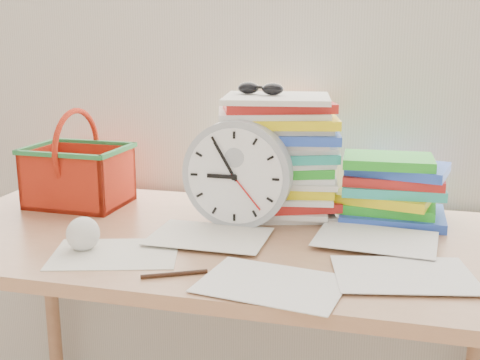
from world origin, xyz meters
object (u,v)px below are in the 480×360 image
(basket, at_px, (78,158))
(clock, at_px, (237,174))
(book_stack, at_px, (392,188))
(paper_stack, at_px, (278,156))
(desk, at_px, (214,264))

(basket, bearing_deg, clock, -7.79)
(book_stack, bearing_deg, paper_stack, -175.98)
(clock, relative_size, basket, 1.01)
(book_stack, bearing_deg, basket, -174.75)
(paper_stack, distance_m, basket, 0.55)
(desk, height_order, paper_stack, paper_stack)
(desk, relative_size, paper_stack, 4.45)
(desk, bearing_deg, book_stack, 29.90)
(paper_stack, bearing_deg, basket, -174.10)
(paper_stack, height_order, book_stack, paper_stack)
(desk, xyz_separation_m, clock, (0.04, 0.07, 0.21))
(desk, xyz_separation_m, book_stack, (0.40, 0.23, 0.16))
(desk, relative_size, book_stack, 5.02)
(book_stack, relative_size, basket, 1.06)
(clock, distance_m, basket, 0.48)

